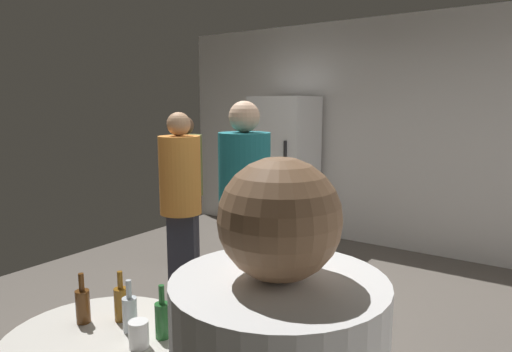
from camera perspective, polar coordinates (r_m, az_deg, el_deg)
The scene contains 11 objects.
ground_plane at distance 3.65m, azimuth -1.99°, elevation -19.56°, with size 5.20×5.20×0.10m, color #5B544C.
wall_back at distance 5.55m, azimuth 14.27°, elevation 5.22°, with size 5.32×0.06×2.70m, color silver.
refrigerator at distance 5.61m, azimuth 3.65°, elevation 0.89°, with size 0.70×0.68×1.80m.
beer_bottle_amber at distance 2.18m, azimuth -16.87°, elevation -15.22°, with size 0.06×0.06×0.23m.
beer_bottle_brown at distance 2.21m, azimuth -21.28°, elevation -15.10°, with size 0.06×0.06×0.23m.
beer_bottle_green at distance 1.99m, azimuth -11.89°, elevation -17.41°, with size 0.06×0.06×0.23m.
beer_bottle_clear at distance 2.07m, azimuth -15.84°, elevation -16.46°, with size 0.06×0.06×0.23m.
plastic_cup_white at distance 1.95m, azimuth -14.77°, elevation -18.98°, with size 0.08×0.08×0.11m, color white.
person_in_teal_shirt at distance 2.95m, azimuth -1.47°, elevation -4.40°, with size 0.46×0.46×1.73m.
person_in_orange_shirt at distance 3.73m, azimuth -9.62°, elevation -2.48°, with size 0.47×0.47×1.64m.
person_in_olive_shirt at distance 4.61m, azimuth -8.93°, elevation -0.70°, with size 0.47×0.47×1.58m.
Camera 1 is at (1.90, -2.57, 1.70)m, focal length 31.26 mm.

